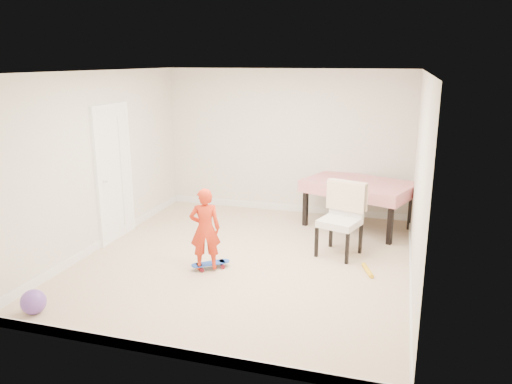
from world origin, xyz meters
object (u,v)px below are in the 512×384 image
(skateboard, at_px, (211,265))
(dining_table, at_px, (358,204))
(balloon, at_px, (33,302))
(dining_chair, at_px, (340,220))
(child, at_px, (205,231))

(skateboard, bearing_deg, dining_table, 14.47)
(dining_table, distance_m, balloon, 5.13)
(balloon, bearing_deg, dining_chair, 41.67)
(dining_chair, distance_m, balloon, 4.08)
(dining_chair, height_order, skateboard, dining_chair)
(dining_table, relative_size, balloon, 6.08)
(dining_table, height_order, dining_chair, dining_chair)
(child, relative_size, balloon, 3.96)
(dining_chair, bearing_deg, dining_table, 101.43)
(dining_table, bearing_deg, skateboard, -106.38)
(skateboard, bearing_deg, balloon, -168.27)
(skateboard, xyz_separation_m, child, (-0.03, -0.08, 0.51))
(child, bearing_deg, dining_table, -148.57)
(dining_chair, height_order, child, child)
(dining_chair, xyz_separation_m, balloon, (-3.03, -2.70, -0.39))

